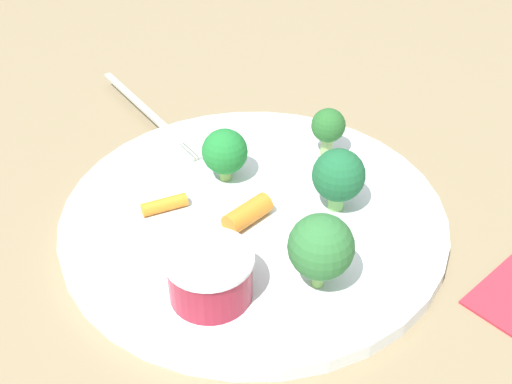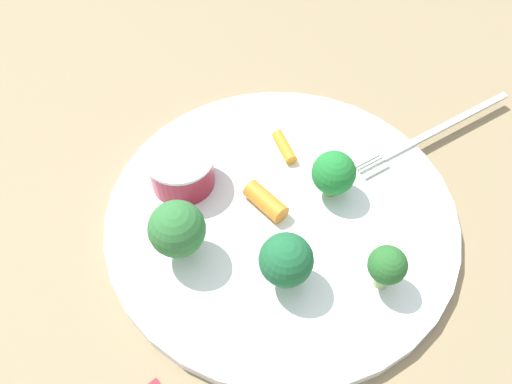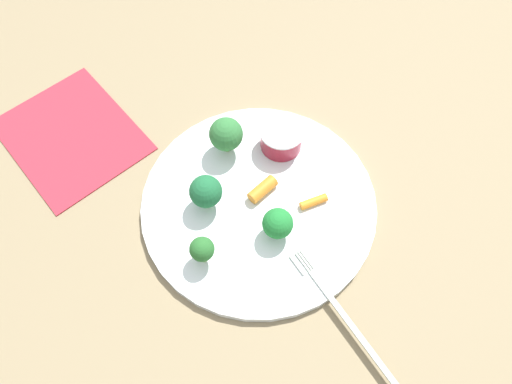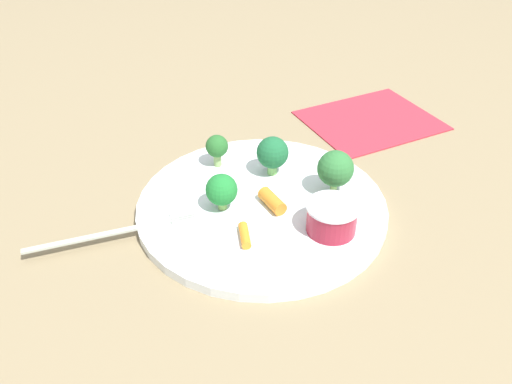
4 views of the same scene
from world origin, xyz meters
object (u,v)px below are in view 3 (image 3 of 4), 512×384
object	(u,v)px
sauce_cup	(281,138)
napkin	(71,135)
carrot_stick_0	(263,189)
broccoli_floret_1	(277,224)
plate	(259,204)
broccoli_floret_3	(206,192)
broccoli_floret_0	(202,250)
broccoli_floret_2	(227,134)
carrot_stick_1	(314,202)
fork	(344,316)

from	to	relation	value
sauce_cup	napkin	bearing A→B (deg)	57.79
carrot_stick_0	napkin	size ratio (longest dim) A/B	0.21
broccoli_floret_1	carrot_stick_0	size ratio (longest dim) A/B	1.15
plate	broccoli_floret_3	distance (m)	0.07
broccoli_floret_0	broccoli_floret_2	bearing A→B (deg)	-36.57
broccoli_floret_3	broccoli_floret_1	bearing A→B (deg)	-143.08
broccoli_floret_0	broccoli_floret_3	bearing A→B (deg)	-28.38
broccoli_floret_2	carrot_stick_1	distance (m)	0.14
broccoli_floret_1	napkin	xyz separation A→B (m)	(0.27, 0.18, -0.04)
broccoli_floret_1	carrot_stick_1	xyz separation A→B (m)	(0.01, -0.06, -0.02)
carrot_stick_0	carrot_stick_1	xyz separation A→B (m)	(-0.04, -0.05, -0.00)
fork	plate	bearing A→B (deg)	5.79
broccoli_floret_0	broccoli_floret_1	bearing A→B (deg)	-96.81
sauce_cup	broccoli_floret_2	xyz separation A→B (m)	(0.03, 0.07, 0.02)
sauce_cup	broccoli_floret_3	xyz separation A→B (m)	(-0.03, 0.12, 0.01)
broccoli_floret_0	carrot_stick_0	distance (m)	0.12
plate	broccoli_floret_2	size ratio (longest dim) A/B	5.24
plate	carrot_stick_0	size ratio (longest dim) A/B	7.51
napkin	carrot_stick_0	bearing A→B (deg)	-137.54
sauce_cup	napkin	world-z (taller)	sauce_cup
broccoli_floret_2	fork	xyz separation A→B (m)	(-0.26, -0.02, -0.03)
broccoli_floret_3	napkin	bearing A→B (deg)	32.74
plate	napkin	bearing A→B (deg)	39.52
sauce_cup	carrot_stick_1	world-z (taller)	sauce_cup
broccoli_floret_0	fork	xyz separation A→B (m)	(-0.14, -0.11, -0.03)
broccoli_floret_0	fork	world-z (taller)	broccoli_floret_0
sauce_cup	broccoli_floret_1	size ratio (longest dim) A/B	1.28
sauce_cup	broccoli_floret_3	world-z (taller)	broccoli_floret_3
broccoli_floret_0	fork	distance (m)	0.18
plate	fork	xyz separation A→B (m)	(-0.17, -0.02, 0.01)
fork	napkin	distance (m)	0.44
carrot_stick_1	fork	distance (m)	0.14
broccoli_floret_3	napkin	size ratio (longest dim) A/B	0.27
broccoli_floret_2	carrot_stick_0	world-z (taller)	broccoli_floret_2
broccoli_floret_2	fork	world-z (taller)	broccoli_floret_2
broccoli_floret_3	carrot_stick_1	size ratio (longest dim) A/B	1.45
broccoli_floret_2	broccoli_floret_3	xyz separation A→B (m)	(-0.06, 0.06, -0.00)
napkin	plate	bearing A→B (deg)	-140.48
sauce_cup	broccoli_floret_3	bearing A→B (deg)	105.55
broccoli_floret_0	napkin	distance (m)	0.27
plate	broccoli_floret_2	distance (m)	0.10
broccoli_floret_0	broccoli_floret_1	xyz separation A→B (m)	(-0.01, -0.09, -0.00)
plate	broccoli_floret_1	distance (m)	0.06
broccoli_floret_1	broccoli_floret_3	xyz separation A→B (m)	(0.08, 0.06, 0.00)
broccoli_floret_2	napkin	bearing A→B (deg)	54.77
broccoli_floret_1	broccoli_floret_3	distance (m)	0.10
broccoli_floret_3	carrot_stick_0	size ratio (longest dim) A/B	1.30
sauce_cup	broccoli_floret_2	bearing A→B (deg)	67.29
broccoli_floret_1	carrot_stick_0	distance (m)	0.06
broccoli_floret_0	broccoli_floret_2	distance (m)	0.16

